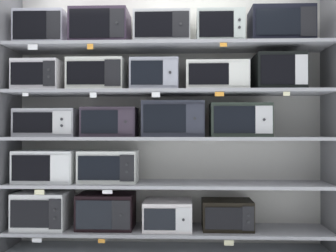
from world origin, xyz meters
TOP-DOWN VIEW (x-y plane):
  - back_panel at (0.00, 0.27)m, footprint 3.17×0.04m
  - upright_left at (-1.51, 0.00)m, footprint 0.05×0.51m
  - upright_right at (1.51, 0.00)m, footprint 0.05×0.51m
  - shelf_0 at (0.00, 0.00)m, footprint 2.97×0.51m
  - microwave_0 at (-1.18, -0.00)m, footprint 0.49×0.43m
  - microwave_1 at (-0.58, -0.00)m, footprint 0.52×0.39m
  - microwave_2 at (-0.00, -0.00)m, footprint 0.44×0.44m
  - microwave_3 at (0.55, -0.00)m, footprint 0.46×0.35m
  - price_tag_0 at (-1.15, -0.26)m, footprint 0.09×0.00m
  - price_tag_1 at (-0.57, -0.26)m, footprint 0.06×0.00m
  - price_tag_2 at (0.54, -0.26)m, footprint 0.08×0.00m
  - shelf_1 at (0.00, 0.00)m, footprint 2.97×0.51m
  - microwave_4 at (-1.14, -0.00)m, footprint 0.56×0.38m
  - microwave_5 at (-0.56, -0.00)m, footprint 0.54×0.34m
  - price_tag_3 at (-1.12, -0.26)m, footprint 0.09×0.00m
  - price_tag_4 at (-0.52, -0.26)m, footprint 0.09×0.00m
  - shelf_2 at (0.00, 0.00)m, footprint 2.97×0.51m
  - microwave_6 at (-1.14, -0.00)m, footprint 0.57×0.34m
  - microwave_7 at (-0.55, -0.00)m, footprint 0.50×0.34m
  - microwave_8 at (0.05, -0.00)m, footprint 0.57×0.36m
  - microwave_9 at (0.67, -0.00)m, footprint 0.55×0.35m
  - shelf_3 at (0.00, 0.00)m, footprint 2.97×0.51m
  - microwave_10 at (-1.21, -0.00)m, footprint 0.43×0.43m
  - microwave_11 at (-0.67, -0.00)m, footprint 0.52×0.35m
  - microwave_12 at (-0.12, -0.00)m, footprint 0.44×0.43m
  - microwave_13 at (0.45, -0.00)m, footprint 0.57×0.39m
  - microwave_14 at (1.02, -0.00)m, footprint 0.44×0.43m
  - price_tag_5 at (-1.25, -0.26)m, footprint 0.05×0.00m
  - price_tag_6 at (-0.65, -0.26)m, footprint 0.06×0.00m
  - price_tag_7 at (-0.10, -0.26)m, footprint 0.07×0.00m
  - price_tag_8 at (0.46, -0.26)m, footprint 0.08×0.00m
  - price_tag_9 at (1.03, -0.26)m, footprint 0.06×0.00m
  - shelf_4 at (0.00, 0.00)m, footprint 2.97×0.51m
  - microwave_15 at (-1.19, -0.00)m, footprint 0.46×0.34m
  - microwave_16 at (-0.63, -0.00)m, footprint 0.53×0.42m
  - microwave_17 at (-0.05, -0.00)m, footprint 0.51×0.42m
  - microwave_18 at (0.48, -0.00)m, footprint 0.43×0.35m
  - microwave_19 at (1.04, -0.00)m, footprint 0.56×0.36m
  - price_tag_10 at (-1.19, -0.26)m, footprint 0.09×0.00m
  - price_tag_11 at (-0.68, -0.26)m, footprint 0.05×0.00m
  - price_tag_12 at (0.49, -0.26)m, footprint 0.06×0.00m

SIDE VIEW (x-z plane):
  - price_tag_2 at x=0.54m, z-range 0.11..0.16m
  - price_tag_0 at x=-1.15m, z-range 0.12..0.16m
  - price_tag_1 at x=-0.57m, z-range 0.13..0.16m
  - shelf_0 at x=0.00m, z-range 0.16..0.19m
  - microwave_2 at x=0.00m, z-range 0.19..0.46m
  - microwave_3 at x=0.55m, z-range 0.19..0.46m
  - microwave_1 at x=-0.58m, z-range 0.19..0.52m
  - microwave_0 at x=-1.18m, z-range 0.19..0.53m
  - price_tag_3 at x=-1.12m, z-range 0.54..0.59m
  - price_tag_4 at x=-0.52m, z-range 0.55..0.59m
  - shelf_1 at x=0.00m, z-range 0.59..0.62m
  - microwave_5 at x=-0.56m, z-range 0.62..0.92m
  - microwave_4 at x=-1.14m, z-range 0.62..0.92m
  - shelf_2 at x=0.00m, z-range 1.02..1.05m
  - microwave_6 at x=-1.14m, z-range 1.05..1.31m
  - microwave_7 at x=-0.55m, z-range 1.05..1.32m
  - microwave_9 at x=0.67m, z-range 1.05..1.36m
  - microwave_8 at x=0.05m, z-range 1.05..1.38m
  - back_panel at x=0.00m, z-range 0.00..2.45m
  - upright_left at x=-1.51m, z-range 0.00..2.45m
  - upright_right at x=1.51m, z-range 0.00..2.45m
  - price_tag_6 at x=-0.65m, z-range 1.40..1.44m
  - price_tag_7 at x=-0.10m, z-range 1.40..1.44m
  - price_tag_8 at x=0.46m, z-range 1.41..1.44m
  - price_tag_9 at x=1.03m, z-range 1.41..1.44m
  - price_tag_5 at x=-1.25m, z-range 1.41..1.44m
  - shelf_3 at x=0.00m, z-range 1.45..1.48m
  - microwave_13 at x=0.45m, z-range 1.48..1.74m
  - microwave_10 at x=-1.21m, z-range 1.48..1.76m
  - microwave_12 at x=-0.12m, z-range 1.48..1.76m
  - microwave_11 at x=-0.67m, z-range 1.48..1.78m
  - microwave_14 at x=1.02m, z-range 1.48..1.81m
  - price_tag_11 at x=-0.68m, z-range 1.82..1.87m
  - price_tag_10 at x=-1.19m, z-range 1.82..1.87m
  - price_tag_12 at x=0.49m, z-range 1.84..1.87m
  - shelf_4 at x=0.00m, z-range 1.88..1.91m
  - microwave_17 at x=-0.05m, z-range 1.91..2.20m
  - microwave_18 at x=0.48m, z-range 1.91..2.21m
  - microwave_15 at x=-1.19m, z-range 1.91..2.22m
  - microwave_16 at x=-0.63m, z-range 1.91..2.23m
  - microwave_19 at x=1.04m, z-range 1.91..2.23m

